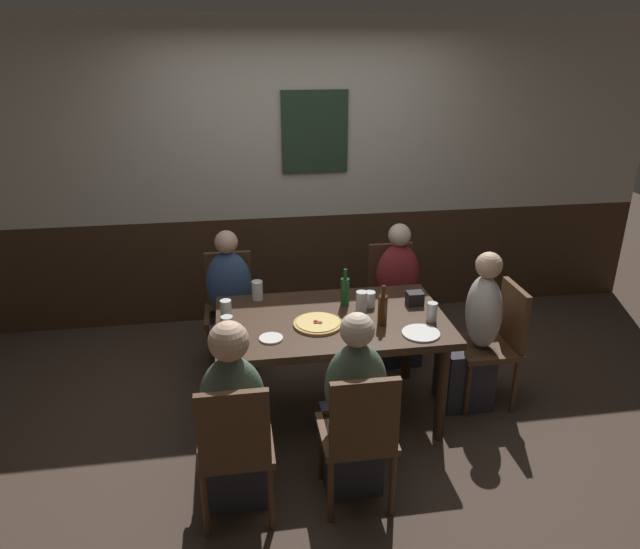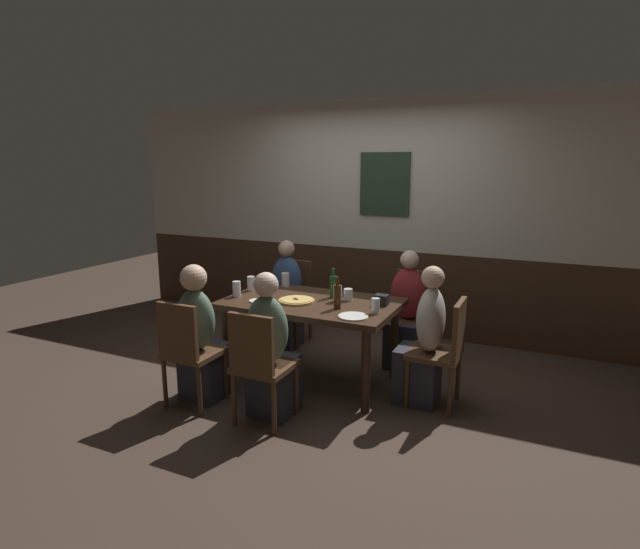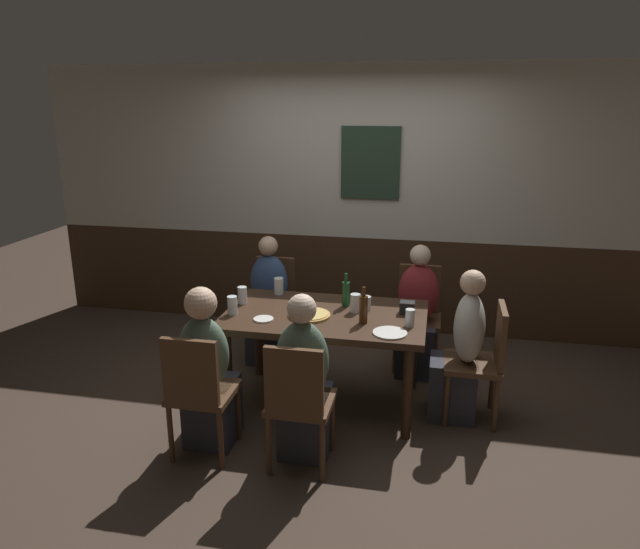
% 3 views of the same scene
% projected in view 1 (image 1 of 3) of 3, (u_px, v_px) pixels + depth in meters
% --- Properties ---
extents(ground_plane, '(12.00, 12.00, 0.00)m').
position_uv_depth(ground_plane, '(331.00, 413.00, 4.13)').
color(ground_plane, '#423328').
extents(wall_back, '(6.40, 0.13, 2.60)m').
position_uv_depth(wall_back, '(300.00, 176.00, 5.14)').
color(wall_back, '#3D2819').
rests_on(wall_back, ground_plane).
extents(dining_table, '(1.49, 0.91, 0.74)m').
position_uv_depth(dining_table, '(332.00, 330.00, 3.88)').
color(dining_table, '#382316').
rests_on(dining_table, ground_plane).
extents(chair_mid_near, '(0.40, 0.40, 0.88)m').
position_uv_depth(chair_mid_near, '(359.00, 432.00, 3.14)').
color(chair_mid_near, '#513521').
rests_on(chair_mid_near, ground_plane).
extents(chair_right_far, '(0.40, 0.40, 0.88)m').
position_uv_depth(chair_right_far, '(392.00, 292.00, 4.83)').
color(chair_right_far, '#513521').
rests_on(chair_right_far, ground_plane).
extents(chair_left_far, '(0.40, 0.40, 0.88)m').
position_uv_depth(chair_left_far, '(230.00, 303.00, 4.64)').
color(chair_left_far, '#513521').
rests_on(chair_left_far, ground_plane).
extents(chair_left_near, '(0.40, 0.40, 0.88)m').
position_uv_depth(chair_left_near, '(235.00, 444.00, 3.05)').
color(chair_left_near, '#513521').
rests_on(chair_left_near, ground_plane).
extents(chair_head_east, '(0.40, 0.40, 0.88)m').
position_uv_depth(chair_head_east, '(496.00, 338.00, 4.10)').
color(chair_head_east, '#513521').
rests_on(chair_head_east, ground_plane).
extents(person_mid_near, '(0.34, 0.37, 1.14)m').
position_uv_depth(person_mid_near, '(353.00, 417.00, 3.30)').
color(person_mid_near, '#2D2D38').
rests_on(person_mid_near, ground_plane).
extents(person_right_far, '(0.34, 0.37, 1.11)m').
position_uv_depth(person_right_far, '(398.00, 304.00, 4.69)').
color(person_right_far, '#2D2D38').
rests_on(person_right_far, ground_plane).
extents(person_left_far, '(0.34, 0.37, 1.13)m').
position_uv_depth(person_left_far, '(231.00, 315.00, 4.50)').
color(person_left_far, '#2D2D38').
rests_on(person_left_far, ground_plane).
extents(person_left_near, '(0.34, 0.37, 1.14)m').
position_uv_depth(person_left_near, '(234.00, 426.00, 3.20)').
color(person_left_near, '#2D2D38').
rests_on(person_left_near, ground_plane).
extents(person_head_east, '(0.37, 0.34, 1.14)m').
position_uv_depth(person_head_east, '(473.00, 342.00, 4.09)').
color(person_head_east, '#2D2D38').
rests_on(person_head_east, ground_plane).
extents(pizza, '(0.31, 0.31, 0.03)m').
position_uv_depth(pizza, '(318.00, 324.00, 3.75)').
color(pizza, tan).
rests_on(pizza, dining_table).
extents(tumbler_short, '(0.07, 0.07, 0.13)m').
position_uv_depth(tumbler_short, '(432.00, 313.00, 3.79)').
color(tumbler_short, silver).
rests_on(tumbler_short, dining_table).
extents(highball_clear, '(0.08, 0.08, 0.14)m').
position_uv_depth(highball_clear, '(361.00, 303.00, 3.92)').
color(highball_clear, silver).
rests_on(highball_clear, dining_table).
extents(pint_glass_amber, '(0.07, 0.07, 0.14)m').
position_uv_depth(pint_glass_amber, '(227.00, 328.00, 3.59)').
color(pint_glass_amber, silver).
rests_on(pint_glass_amber, dining_table).
extents(beer_glass_half, '(0.07, 0.07, 0.13)m').
position_uv_depth(beer_glass_half, '(226.00, 311.00, 3.81)').
color(beer_glass_half, silver).
rests_on(beer_glass_half, dining_table).
extents(pint_glass_stout, '(0.08, 0.08, 0.10)m').
position_uv_depth(pint_glass_stout, '(370.00, 300.00, 4.00)').
color(pint_glass_stout, silver).
rests_on(pint_glass_stout, dining_table).
extents(beer_glass_tall, '(0.08, 0.08, 0.13)m').
position_uv_depth(beer_glass_tall, '(257.00, 292.00, 4.10)').
color(beer_glass_tall, silver).
rests_on(beer_glass_tall, dining_table).
extents(beer_bottle_green, '(0.06, 0.06, 0.26)m').
position_uv_depth(beer_bottle_green, '(345.00, 291.00, 4.00)').
color(beer_bottle_green, '#194723').
rests_on(beer_bottle_green, dining_table).
extents(beer_bottle_brown, '(0.06, 0.06, 0.27)m').
position_uv_depth(beer_bottle_brown, '(383.00, 309.00, 3.72)').
color(beer_bottle_brown, '#42230F').
rests_on(beer_bottle_brown, dining_table).
extents(plate_white_large, '(0.24, 0.24, 0.01)m').
position_uv_depth(plate_white_large, '(421.00, 333.00, 3.64)').
color(plate_white_large, white).
rests_on(plate_white_large, dining_table).
extents(plate_white_small, '(0.15, 0.15, 0.01)m').
position_uv_depth(plate_white_small, '(271.00, 338.00, 3.58)').
color(plate_white_small, white).
rests_on(plate_white_small, dining_table).
extents(condiment_caddy, '(0.11, 0.09, 0.09)m').
position_uv_depth(condiment_caddy, '(415.00, 298.00, 4.03)').
color(condiment_caddy, black).
rests_on(condiment_caddy, dining_table).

